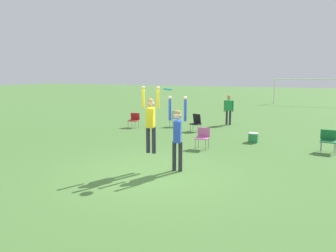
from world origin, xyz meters
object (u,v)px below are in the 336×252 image
at_px(camping_chair_4, 134,119).
at_px(person_defending, 177,132).
at_px(person_jumping, 151,118).
at_px(camping_chair_3, 203,136).
at_px(person_spectator_near, 229,107).
at_px(frisbee, 168,89).
at_px(camping_chair_0, 196,122).
at_px(camping_chair_2, 328,139).
at_px(cooler_box, 253,138).
at_px(camping_chair_1, 175,117).

bearing_deg(camping_chair_4, person_defending, 114.95).
bearing_deg(person_jumping, person_defending, -90.00).
distance_m(camping_chair_3, person_spectator_near, 6.23).
relative_size(person_jumping, frisbee, 7.13).
relative_size(camping_chair_0, person_spectator_near, 0.52).
relative_size(camping_chair_2, cooler_box, 2.05).
distance_m(camping_chair_2, cooler_box, 2.88).
height_order(person_jumping, camping_chair_0, person_jumping).
distance_m(camping_chair_3, camping_chair_4, 5.86).
bearing_deg(camping_chair_3, camping_chair_2, -168.43).
relative_size(person_jumping, camping_chair_3, 2.44).
bearing_deg(camping_chair_4, frisbee, 112.86).
distance_m(person_defending, camping_chair_0, 6.79).
bearing_deg(camping_chair_2, cooler_box, -7.30).
height_order(person_defending, person_spectator_near, person_defending).
bearing_deg(camping_chair_1, camping_chair_3, 100.04).
relative_size(camping_chair_4, person_spectator_near, 0.46).
relative_size(camping_chair_0, camping_chair_3, 1.06).
distance_m(frisbee, camping_chair_0, 7.17).
xyz_separation_m(camping_chair_3, person_spectator_near, (-0.36, 6.20, 0.49)).
bearing_deg(camping_chair_3, person_spectator_near, -90.86).
bearing_deg(camping_chair_4, camping_chair_1, -162.62).
xyz_separation_m(person_jumping, camping_chair_1, (-2.25, 7.73, -1.07)).
height_order(camping_chair_2, person_spectator_near, person_spectator_near).
distance_m(camping_chair_1, person_spectator_near, 3.09).
xyz_separation_m(person_defending, camping_chair_1, (-3.01, 7.52, -0.69)).
xyz_separation_m(frisbee, camping_chair_0, (-1.31, 6.78, -1.94)).
height_order(person_defending, camping_chair_3, person_defending).
bearing_deg(cooler_box, person_jumping, -113.34).
relative_size(frisbee, camping_chair_1, 0.33).
xyz_separation_m(person_spectator_near, cooler_box, (1.98, -4.25, -0.79)).
height_order(camping_chair_4, person_spectator_near, person_spectator_near).
xyz_separation_m(person_jumping, camping_chair_4, (-4.17, 6.62, -1.11)).
relative_size(person_defending, person_spectator_near, 1.35).
bearing_deg(camping_chair_0, frisbee, 123.66).
xyz_separation_m(camping_chair_4, person_spectator_near, (4.43, 2.84, 0.54)).
bearing_deg(camping_chair_0, camping_chair_3, 134.31).
bearing_deg(person_defending, camping_chair_4, -157.69).
relative_size(person_jumping, cooler_box, 4.98).
relative_size(camping_chair_1, camping_chair_3, 1.05).
relative_size(camping_chair_3, cooler_box, 2.04).
bearing_deg(person_jumping, camping_chair_4, 16.98).
distance_m(frisbee, camping_chair_1, 8.43).
relative_size(camping_chair_1, person_spectator_near, 0.52).
distance_m(camping_chair_0, camping_chair_3, 3.79).
bearing_deg(camping_chair_4, cooler_box, 154.98).
bearing_deg(frisbee, person_jumping, -179.25).
bearing_deg(person_spectator_near, person_defending, -87.64).
distance_m(camping_chair_0, person_spectator_near, 2.91).
distance_m(person_jumping, frisbee, 1.01).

